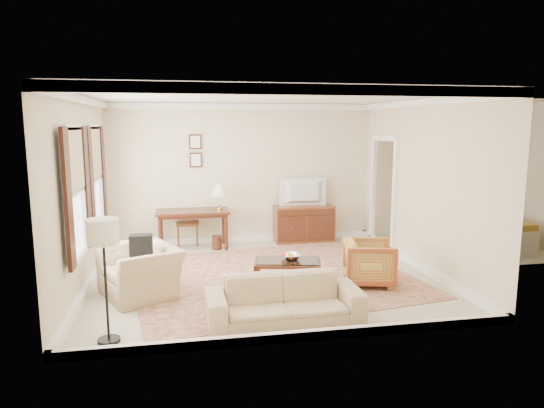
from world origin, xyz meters
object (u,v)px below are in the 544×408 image
object	(u,v)px
writing_desk	(193,216)
coffee_table	(288,266)
sideboard	(304,224)
club_armchair	(141,263)
tv	(304,183)
sofa	(284,292)
striped_armchair	(369,261)

from	to	relation	value
writing_desk	coffee_table	world-z (taller)	writing_desk
sideboard	club_armchair	xyz separation A→B (m)	(-3.15, -2.79, 0.10)
tv	coffee_table	world-z (taller)	tv
writing_desk	sideboard	distance (m)	2.35
tv	sofa	distance (m)	4.37
striped_armchair	sideboard	bearing A→B (deg)	19.66
sofa	sideboard	bearing A→B (deg)	71.95
sideboard	striped_armchair	xyz separation A→B (m)	(0.30, -2.94, -0.00)
sideboard	writing_desk	bearing A→B (deg)	-175.42
tv	club_armchair	world-z (taller)	tv
coffee_table	striped_armchair	distance (m)	1.28
writing_desk	tv	size ratio (longest dim) A/B	1.49
sideboard	tv	size ratio (longest dim) A/B	1.30
coffee_table	club_armchair	world-z (taller)	club_armchair
coffee_table	striped_armchair	world-z (taller)	striped_armchair
tv	sofa	xyz separation A→B (m)	(-1.30, -4.08, -0.87)
coffee_table	sideboard	bearing A→B (deg)	70.90
writing_desk	tv	bearing A→B (deg)	4.09
writing_desk	sideboard	bearing A→B (deg)	4.58
coffee_table	striped_armchair	size ratio (longest dim) A/B	1.44
tv	striped_armchair	size ratio (longest dim) A/B	1.26
sideboard	coffee_table	world-z (taller)	sideboard
writing_desk	sofa	bearing A→B (deg)	-75.27
writing_desk	club_armchair	xyz separation A→B (m)	(-0.82, -2.60, -0.19)
striped_armchair	club_armchair	distance (m)	3.45
sideboard	tv	xyz separation A→B (m)	(0.00, -0.02, 0.87)
sideboard	club_armchair	distance (m)	4.21
tv	coffee_table	distance (m)	3.09
writing_desk	sideboard	world-z (taller)	writing_desk
tv	club_armchair	size ratio (longest dim) A/B	0.87
sideboard	sofa	distance (m)	4.30
writing_desk	sideboard	xyz separation A→B (m)	(2.33, 0.19, -0.29)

